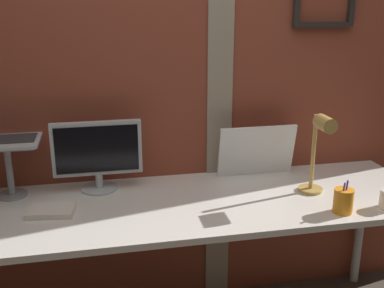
{
  "coord_description": "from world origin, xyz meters",
  "views": [
    {
      "loc": [
        -0.41,
        -1.86,
        1.67
      ],
      "look_at": [
        0.01,
        0.17,
        1.02
      ],
      "focal_mm": 42.87,
      "sensor_mm": 36.0,
      "label": 1
    }
  ],
  "objects_px": {
    "monitor": "(97,152)",
    "desk_lamp": "(319,146)",
    "laptop": "(7,129)",
    "whiteboard_panel": "(257,151)",
    "pen_cup": "(343,201)"
  },
  "relations": [
    {
      "from": "whiteboard_panel",
      "to": "laptop",
      "type": "bearing_deg",
      "value": 177.98
    },
    {
      "from": "whiteboard_panel",
      "to": "pen_cup",
      "type": "distance_m",
      "value": 0.57
    },
    {
      "from": "desk_lamp",
      "to": "pen_cup",
      "type": "height_order",
      "value": "desk_lamp"
    },
    {
      "from": "whiteboard_panel",
      "to": "monitor",
      "type": "bearing_deg",
      "value": -178.04
    },
    {
      "from": "laptop",
      "to": "desk_lamp",
      "type": "distance_m",
      "value": 1.48
    },
    {
      "from": "laptop",
      "to": "desk_lamp",
      "type": "xyz_separation_m",
      "value": [
        1.44,
        -0.36,
        -0.07
      ]
    },
    {
      "from": "whiteboard_panel",
      "to": "desk_lamp",
      "type": "xyz_separation_m",
      "value": [
        0.19,
        -0.31,
        0.11
      ]
    },
    {
      "from": "laptop",
      "to": "whiteboard_panel",
      "type": "bearing_deg",
      "value": -2.02
    },
    {
      "from": "pen_cup",
      "to": "desk_lamp",
      "type": "bearing_deg",
      "value": 99.51
    },
    {
      "from": "whiteboard_panel",
      "to": "desk_lamp",
      "type": "height_order",
      "value": "desk_lamp"
    },
    {
      "from": "monitor",
      "to": "desk_lamp",
      "type": "relative_size",
      "value": 1.07
    },
    {
      "from": "monitor",
      "to": "whiteboard_panel",
      "type": "relative_size",
      "value": 1.04
    },
    {
      "from": "laptop",
      "to": "whiteboard_panel",
      "type": "relative_size",
      "value": 0.78
    },
    {
      "from": "whiteboard_panel",
      "to": "pen_cup",
      "type": "xyz_separation_m",
      "value": [
        0.23,
        -0.51,
        -0.08
      ]
    },
    {
      "from": "monitor",
      "to": "pen_cup",
      "type": "bearing_deg",
      "value": -24.54
    }
  ]
}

